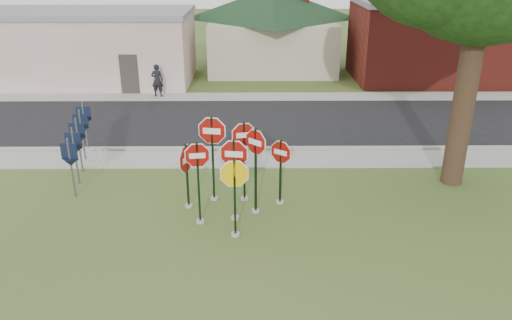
{
  "coord_description": "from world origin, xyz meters",
  "views": [
    {
      "loc": [
        0.7,
        -11.92,
        7.28
      ],
      "look_at": [
        0.81,
        2.0,
        1.46
      ],
      "focal_mm": 35.0,
      "sensor_mm": 36.0,
      "label": 1
    }
  ],
  "objects_px": {
    "stop_sign_yellow": "(235,188)",
    "pedestrian": "(157,80)",
    "stop_sign_center": "(234,168)",
    "stop_sign_left": "(198,173)"
  },
  "relations": [
    {
      "from": "stop_sign_center",
      "to": "stop_sign_left",
      "type": "xyz_separation_m",
      "value": [
        -1.01,
        -0.21,
        -0.05
      ]
    },
    {
      "from": "stop_sign_center",
      "to": "stop_sign_yellow",
      "type": "bearing_deg",
      "value": -87.65
    },
    {
      "from": "stop_sign_yellow",
      "to": "stop_sign_left",
      "type": "bearing_deg",
      "value": 144.89
    },
    {
      "from": "pedestrian",
      "to": "stop_sign_yellow",
      "type": "bearing_deg",
      "value": 113.14
    },
    {
      "from": "stop_sign_left",
      "to": "stop_sign_yellow",
      "type": "bearing_deg",
      "value": -35.11
    },
    {
      "from": "stop_sign_left",
      "to": "pedestrian",
      "type": "distance_m",
      "value": 14.06
    },
    {
      "from": "stop_sign_yellow",
      "to": "pedestrian",
      "type": "distance_m",
      "value": 15.05
    },
    {
      "from": "stop_sign_yellow",
      "to": "stop_sign_left",
      "type": "xyz_separation_m",
      "value": [
        -1.05,
        0.74,
        0.12
      ]
    },
    {
      "from": "stop_sign_left",
      "to": "pedestrian",
      "type": "height_order",
      "value": "stop_sign_left"
    },
    {
      "from": "stop_sign_center",
      "to": "stop_sign_yellow",
      "type": "height_order",
      "value": "stop_sign_center"
    }
  ]
}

